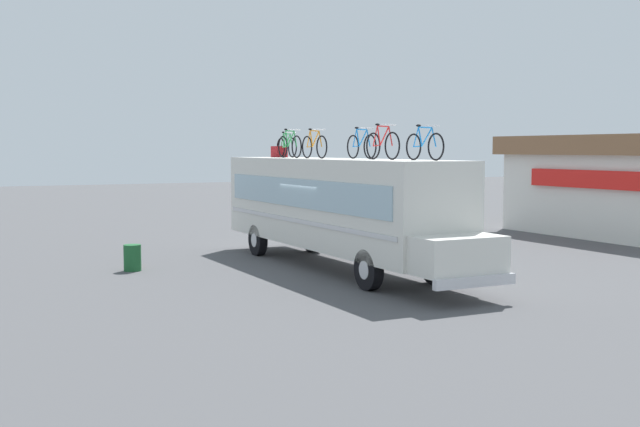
# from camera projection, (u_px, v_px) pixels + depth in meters

# --- Properties ---
(ground_plane) EXTENTS (120.00, 120.00, 0.00)m
(ground_plane) POSITION_uv_depth(u_px,v_px,m) (333.00, 267.00, 23.91)
(ground_plane) COLOR #4C4C4F
(bus) EXTENTS (12.62, 2.38, 3.27)m
(bus) POSITION_uv_depth(u_px,v_px,m) (336.00, 204.00, 23.58)
(bus) COLOR silver
(bus) RESTS_ON ground
(luggage_bag_1) EXTENTS (0.57, 0.40, 0.39)m
(luggage_bag_1) POSITION_uv_depth(u_px,v_px,m) (279.00, 152.00, 27.89)
(luggage_bag_1) COLOR maroon
(luggage_bag_1) RESTS_ON bus
(rooftop_bicycle_1) EXTENTS (1.64, 0.44, 0.90)m
(rooftop_bicycle_1) POSITION_uv_depth(u_px,v_px,m) (287.00, 147.00, 27.33)
(rooftop_bicycle_1) COLOR black
(rooftop_bicycle_1) RESTS_ON bus
(rooftop_bicycle_2) EXTENTS (1.79, 0.44, 0.95)m
(rooftop_bicycle_2) POSITION_uv_depth(u_px,v_px,m) (290.00, 146.00, 25.59)
(rooftop_bicycle_2) COLOR black
(rooftop_bicycle_2) RESTS_ON bus
(rooftop_bicycle_3) EXTENTS (1.70, 0.44, 0.92)m
(rooftop_bicycle_3) POSITION_uv_depth(u_px,v_px,m) (314.00, 146.00, 24.07)
(rooftop_bicycle_3) COLOR black
(rooftop_bicycle_3) RESTS_ON bus
(rooftop_bicycle_4) EXTENTS (1.70, 0.44, 0.93)m
(rooftop_bicycle_4) POSITION_uv_depth(u_px,v_px,m) (361.00, 146.00, 22.88)
(rooftop_bicycle_4) COLOR black
(rooftop_bicycle_4) RESTS_ON bus
(rooftop_bicycle_5) EXTENTS (1.73, 0.44, 0.98)m
(rooftop_bicycle_5) POSITION_uv_depth(u_px,v_px,m) (382.00, 145.00, 21.25)
(rooftop_bicycle_5) COLOR black
(rooftop_bicycle_5) RESTS_ON bus
(rooftop_bicycle_6) EXTENTS (1.67, 0.44, 0.91)m
(rooftop_bicycle_6) POSITION_uv_depth(u_px,v_px,m) (424.00, 145.00, 19.77)
(rooftop_bicycle_6) COLOR black
(rooftop_bicycle_6) RESTS_ON bus
(trash_bin) EXTENTS (0.50, 0.50, 0.77)m
(trash_bin) POSITION_uv_depth(u_px,v_px,m) (132.00, 258.00, 23.18)
(trash_bin) COLOR #1E592D
(trash_bin) RESTS_ON ground
(traffic_cone) EXTENTS (0.37, 0.37, 0.54)m
(traffic_cone) POSITION_uv_depth(u_px,v_px,m) (133.00, 258.00, 24.00)
(traffic_cone) COLOR orange
(traffic_cone) RESTS_ON ground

